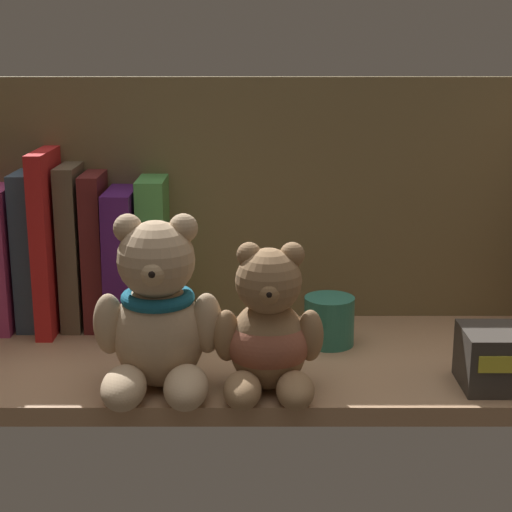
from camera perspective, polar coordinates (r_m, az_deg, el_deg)
The scene contains 12 objects.
shelf_board at distance 94.44cm, azimuth -0.30°, elevation -7.41°, with size 72.48×27.44×2.00cm, color #A87F5B.
shelf_back_panel at distance 103.84cm, azimuth -0.25°, elevation 3.34°, with size 74.88×1.20×32.16cm, color olive.
book_1 at distance 106.78cm, azimuth -16.69°, elevation 0.08°, with size 3.03×11.88×17.45cm, color #AB386F.
book_2 at distance 105.68cm, azimuth -15.04°, elevation 0.54°, with size 2.56×9.67×19.20cm, color #374B5D.
book_3 at distance 104.68cm, azimuth -13.66°, elevation 1.27°, with size 1.99×14.85×21.96cm, color red.
book_4 at distance 104.32cm, azimuth -12.24°, elevation 0.76°, with size 2.37×9.81×20.02cm, color brown.
book_5 at distance 103.87cm, azimuth -10.71°, elevation 0.50°, with size 2.41×9.78×19.06cm, color maroon.
book_6 at distance 103.52cm, azimuth -8.88°, elevation 0.01°, with size 3.35×13.67×17.22cm, color #45165A.
book_7 at distance 102.84cm, azimuth -6.82°, elevation 0.35°, with size 3.32×10.10×18.49cm, color #489746.
teddy_bear_larger at distance 83.53cm, azimuth -6.68°, elevation -4.17°, with size 13.06×13.20×18.01cm.
teddy_bear_smaller at distance 83.09cm, azimuth 0.98°, elevation -5.39°, with size 11.06×11.48×15.32cm.
pillar_candle at distance 96.86cm, azimuth 5.17°, elevation -4.46°, with size 5.83×5.83×5.70cm, color #2D7A66.
Camera 1 is at (0.68, -87.47, 36.60)cm, focal length 58.16 mm.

